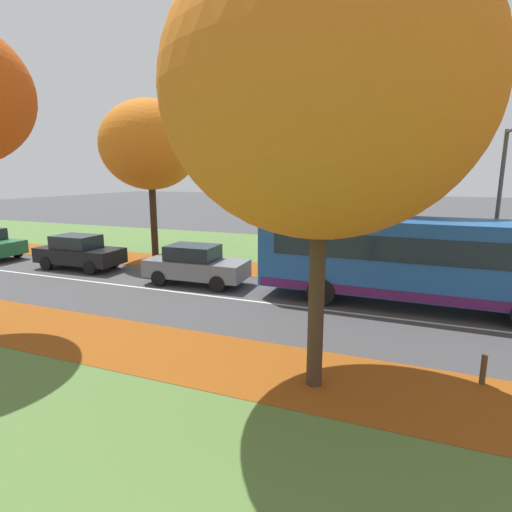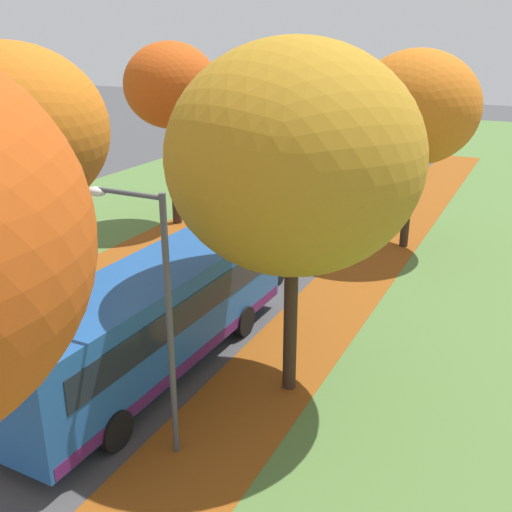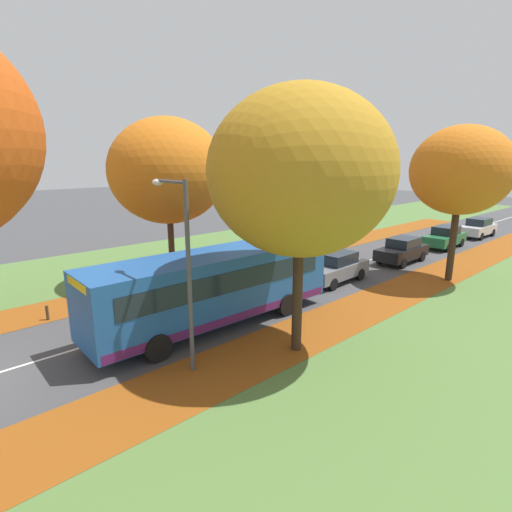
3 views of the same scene
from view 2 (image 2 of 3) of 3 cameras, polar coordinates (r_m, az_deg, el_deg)
name	(u,v)px [view 2 (image 2 of 3)]	position (r m, az deg, el deg)	size (l,w,h in m)	color
grass_verge_left	(107,217)	(31.47, -13.99, 3.66)	(12.00, 90.00, 0.01)	#517538
leaf_litter_left	(101,271)	(24.33, -14.56, -1.44)	(2.80, 60.00, 0.00)	#8C4714
grass_verge_right	(489,279)	(24.57, 21.29, -2.02)	(12.00, 90.00, 0.01)	#517538
leaf_litter_right	(321,318)	(19.96, 6.19, -5.89)	(2.80, 60.00, 0.00)	#8C4714
road_centre_line	(271,243)	(26.69, 1.42, 1.22)	(0.12, 80.00, 0.01)	silver
tree_left_near	(13,131)	(20.86, -22.16, 10.99)	(6.06, 6.06, 8.66)	#422D1E
tree_left_mid	(171,87)	(28.57, -8.10, 15.67)	(4.30, 4.30, 8.48)	#382619
tree_right_near	(294,159)	(14.00, 3.65, 9.21)	(6.00, 6.00, 8.84)	#382619
tree_right_mid	(416,108)	(25.77, 14.99, 13.45)	(5.13, 5.13, 8.27)	#382619
streetlamp_right	(155,298)	(12.55, -9.61, -3.94)	(1.89, 0.28, 6.00)	#47474C
bus	(154,314)	(16.51, -9.68, -5.49)	(2.82, 10.45, 2.98)	#1E5199
car_grey_lead	(273,249)	(23.62, 1.64, 0.67)	(1.90, 4.26, 1.62)	slate
car_black_following	(336,208)	(29.34, 7.67, 4.51)	(1.85, 4.23, 1.62)	black
car_green_third_in_line	(373,180)	(35.41, 11.09, 7.12)	(1.86, 4.24, 1.62)	#1E6038
car_silver_fourth_in_line	(401,160)	(41.43, 13.67, 8.88)	(1.83, 4.22, 1.62)	#B7BABF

